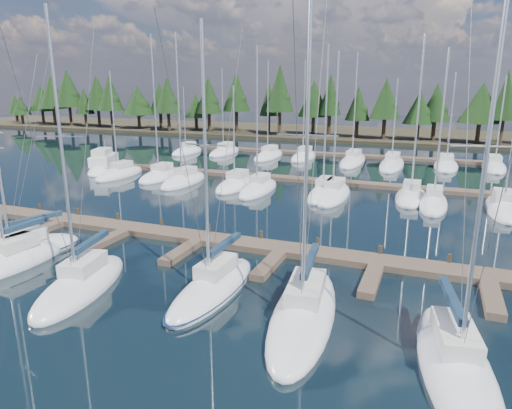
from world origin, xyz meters
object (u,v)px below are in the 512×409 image
at_px(front_sailboat_3, 81,285).
at_px(front_sailboat_6, 455,364).
at_px(front_sailboat_1, 18,253).
at_px(motor_yacht_left, 104,166).
at_px(main_dock, 198,241).
at_px(front_sailboat_2, 13,261).
at_px(front_sailboat_5, 304,312).
at_px(front_sailboat_4, 213,287).

relative_size(front_sailboat_3, front_sailboat_6, 0.94).
distance_m(front_sailboat_1, front_sailboat_3, 7.49).
distance_m(front_sailboat_3, front_sailboat_6, 18.41).
bearing_deg(motor_yacht_left, main_dock, -39.36).
height_order(front_sailboat_2, front_sailboat_3, front_sailboat_3).
height_order(front_sailboat_2, front_sailboat_5, front_sailboat_5).
bearing_deg(main_dock, front_sailboat_6, -29.57).
bearing_deg(front_sailboat_1, front_sailboat_3, -17.99).
distance_m(main_dock, front_sailboat_4, 7.81).
height_order(front_sailboat_6, motor_yacht_left, front_sailboat_6).
bearing_deg(main_dock, front_sailboat_1, -145.76).
xyz_separation_m(main_dock, front_sailboat_6, (16.10, -9.13, 0.10)).
relative_size(main_dock, front_sailboat_4, 3.08).
xyz_separation_m(front_sailboat_2, front_sailboat_5, (18.15, 0.29, -0.00)).
bearing_deg(front_sailboat_4, front_sailboat_5, -9.47).
xyz_separation_m(front_sailboat_2, front_sailboat_3, (6.26, -1.13, 0.01)).
height_order(front_sailboat_3, motor_yacht_left, front_sailboat_3).
bearing_deg(front_sailboat_2, main_dock, 41.58).
height_order(front_sailboat_3, front_sailboat_5, front_sailboat_5).
height_order(front_sailboat_1, front_sailboat_5, front_sailboat_5).
bearing_deg(front_sailboat_3, main_dock, 75.18).
bearing_deg(motor_yacht_left, front_sailboat_5, -38.80).
relative_size(front_sailboat_2, front_sailboat_3, 0.88).
bearing_deg(front_sailboat_6, front_sailboat_5, 164.38).
bearing_deg(front_sailboat_3, front_sailboat_6, -1.26).
bearing_deg(front_sailboat_4, front_sailboat_1, 179.88).
height_order(front_sailboat_2, motor_yacht_left, front_sailboat_2).
xyz_separation_m(front_sailboat_1, front_sailboat_3, (7.12, -2.31, 0.01)).
relative_size(front_sailboat_5, front_sailboat_6, 0.99).
bearing_deg(front_sailboat_1, front_sailboat_4, -0.12).
relative_size(front_sailboat_3, motor_yacht_left, 1.54).
distance_m(front_sailboat_2, front_sailboat_5, 18.15).
height_order(main_dock, front_sailboat_5, front_sailboat_5).
xyz_separation_m(front_sailboat_5, motor_yacht_left, (-33.90, 27.25, 0.22)).
distance_m(front_sailboat_3, front_sailboat_5, 11.98).
xyz_separation_m(main_dock, front_sailboat_4, (4.40, -6.45, 0.09)).
xyz_separation_m(front_sailboat_3, front_sailboat_6, (18.41, -0.40, 0.00)).
relative_size(front_sailboat_3, front_sailboat_4, 1.05).
bearing_deg(front_sailboat_6, front_sailboat_4, 167.07).
distance_m(front_sailboat_2, front_sailboat_6, 24.71).
distance_m(front_sailboat_4, motor_yacht_left, 39.00).
bearing_deg(front_sailboat_5, front_sailboat_4, 170.53).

